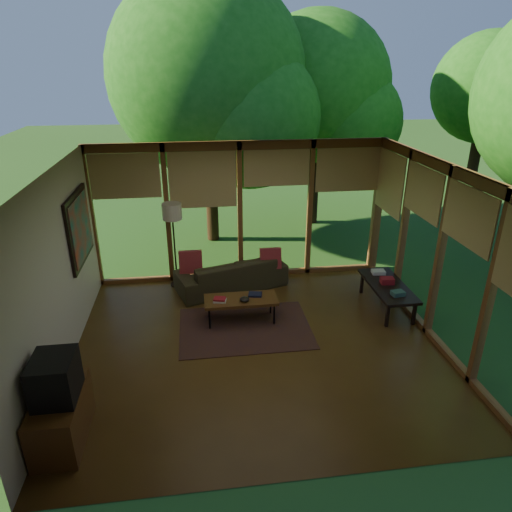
{
  "coord_description": "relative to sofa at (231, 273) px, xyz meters",
  "views": [
    {
      "loc": [
        -0.82,
        -5.85,
        4.02
      ],
      "look_at": [
        0.07,
        0.7,
        1.19
      ],
      "focal_mm": 32.0,
      "sensor_mm": 36.0,
      "label": 1
    }
  ],
  "objects": [
    {
      "name": "floor",
      "position": [
        0.24,
        -2.0,
        -0.3
      ],
      "size": [
        5.5,
        5.5,
        0.0
      ],
      "primitive_type": "plane",
      "color": "#573917",
      "rests_on": "ground"
    },
    {
      "name": "ceiling",
      "position": [
        0.24,
        -2.0,
        2.4
      ],
      "size": [
        5.5,
        5.5,
        0.0
      ],
      "primitive_type": "plane",
      "rotation": [
        3.14,
        0.0,
        0.0
      ],
      "color": "silver",
      "rests_on": "ground"
    },
    {
      "name": "wall_left",
      "position": [
        -2.51,
        -2.0,
        1.05
      ],
      "size": [
        0.04,
        5.0,
        2.7
      ],
      "primitive_type": "cube",
      "color": "beige",
      "rests_on": "ground"
    },
    {
      "name": "wall_front",
      "position": [
        0.24,
        -4.5,
        1.05
      ],
      "size": [
        5.5,
        0.04,
        2.7
      ],
      "primitive_type": "cube",
      "color": "beige",
      "rests_on": "ground"
    },
    {
      "name": "window_wall_back",
      "position": [
        0.24,
        0.5,
        1.05
      ],
      "size": [
        5.5,
        0.12,
        2.7
      ],
      "primitive_type": "cube",
      "color": "brown",
      "rests_on": "ground"
    },
    {
      "name": "window_wall_right",
      "position": [
        2.99,
        -2.0,
        1.05
      ],
      "size": [
        0.12,
        5.0,
        2.7
      ],
      "primitive_type": "cube",
      "color": "brown",
      "rests_on": "ground"
    },
    {
      "name": "exterior_lawn",
      "position": [
        8.24,
        6.0,
        -0.31
      ],
      "size": [
        40.0,
        40.0,
        0.0
      ],
      "primitive_type": "plane",
      "color": "#28551F",
      "rests_on": "ground"
    },
    {
      "name": "tree_nw",
      "position": [
        -0.22,
        2.74,
        3.41
      ],
      "size": [
        4.27,
        4.27,
        5.86
      ],
      "color": "#311F12",
      "rests_on": "ground"
    },
    {
      "name": "tree_ne",
      "position": [
        2.49,
        3.69,
        3.11
      ],
      "size": [
        3.55,
        3.55,
        5.19
      ],
      "color": "#311F12",
      "rests_on": "ground"
    },
    {
      "name": "tree_far",
      "position": [
        6.74,
        3.31,
        3.09
      ],
      "size": [
        2.69,
        2.69,
        4.76
      ],
      "color": "#311F12",
      "rests_on": "ground"
    },
    {
      "name": "rug",
      "position": [
        0.09,
        -1.49,
        -0.3
      ],
      "size": [
        2.12,
        1.5,
        0.01
      ],
      "primitive_type": "cube",
      "color": "brown",
      "rests_on": "floor"
    },
    {
      "name": "sofa",
      "position": [
        0.0,
        0.0,
        0.0
      ],
      "size": [
        2.21,
        1.39,
        0.6
      ],
      "primitive_type": "imported",
      "rotation": [
        0.0,
        0.0,
        3.45
      ],
      "color": "#36301B",
      "rests_on": "floor"
    },
    {
      "name": "pillow_left",
      "position": [
        -0.75,
        -0.05,
        0.29
      ],
      "size": [
        0.42,
        0.23,
        0.44
      ],
      "primitive_type": "cube",
      "rotation": [
        -0.21,
        0.0,
        0.0
      ],
      "color": "maroon",
      "rests_on": "sofa"
    },
    {
      "name": "pillow_right",
      "position": [
        0.75,
        -0.05,
        0.28
      ],
      "size": [
        0.4,
        0.21,
        0.41
      ],
      "primitive_type": "cube",
      "rotation": [
        -0.21,
        0.0,
        0.0
      ],
      "color": "maroon",
      "rests_on": "sofa"
    },
    {
      "name": "ct_book_lower",
      "position": [
        -0.29,
        -1.31,
        0.14
      ],
      "size": [
        0.23,
        0.19,
        0.03
      ],
      "primitive_type": "cube",
      "rotation": [
        0.0,
        0.0,
        -0.17
      ],
      "color": "beige",
      "rests_on": "coffee_table"
    },
    {
      "name": "ct_book_upper",
      "position": [
        -0.29,
        -1.31,
        0.17
      ],
      "size": [
        0.22,
        0.18,
        0.03
      ],
      "primitive_type": "cube",
      "rotation": [
        0.0,
        0.0,
        -0.23
      ],
      "color": "maroon",
      "rests_on": "coffee_table"
    },
    {
      "name": "ct_book_side",
      "position": [
        0.31,
        -1.18,
        0.14
      ],
      "size": [
        0.25,
        0.21,
        0.03
      ],
      "primitive_type": "cube",
      "rotation": [
        0.0,
        0.0,
        -0.21
      ],
      "color": "black",
      "rests_on": "coffee_table"
    },
    {
      "name": "ct_bowl",
      "position": [
        0.11,
        -1.36,
        0.16
      ],
      "size": [
        0.16,
        0.16,
        0.07
      ],
      "primitive_type": "ellipsoid",
      "color": "black",
      "rests_on": "coffee_table"
    },
    {
      "name": "media_cabinet",
      "position": [
        -2.23,
        -3.56,
        -0.0
      ],
      "size": [
        0.5,
        1.0,
        0.6
      ],
      "primitive_type": "cube",
      "color": "brown",
      "rests_on": "floor"
    },
    {
      "name": "television",
      "position": [
        -2.21,
        -3.56,
        0.55
      ],
      "size": [
        0.45,
        0.55,
        0.5
      ],
      "primitive_type": "cube",
      "color": "black",
      "rests_on": "media_cabinet"
    },
    {
      "name": "console_book_a",
      "position": [
        2.64,
        -1.55,
        0.19
      ],
      "size": [
        0.23,
        0.18,
        0.08
      ],
      "primitive_type": "cube",
      "rotation": [
        0.0,
        0.0,
        0.16
      ],
      "color": "#325953",
      "rests_on": "side_console"
    },
    {
      "name": "console_book_b",
      "position": [
        2.64,
        -1.1,
        0.21
      ],
      "size": [
        0.24,
        0.19,
        0.1
      ],
      "primitive_type": "cube",
      "rotation": [
        0.0,
        0.0,
        -0.13
      ],
      "color": "maroon",
      "rests_on": "side_console"
    },
    {
      "name": "console_book_c",
      "position": [
        2.64,
        -0.7,
        0.19
      ],
      "size": [
        0.25,
        0.19,
        0.06
      ],
      "primitive_type": "cube",
      "rotation": [
        0.0,
        0.0,
        -0.09
      ],
      "color": "beige",
      "rests_on": "side_console"
    },
    {
      "name": "floor_lamp",
      "position": [
        -1.04,
        0.25,
        1.1
      ],
      "size": [
        0.36,
        0.36,
        1.65
      ],
      "color": "black",
      "rests_on": "floor"
    },
    {
      "name": "coffee_table",
      "position": [
        0.06,
        -1.26,
        0.09
      ],
      "size": [
        1.2,
        0.5,
        0.43
      ],
      "color": "brown",
      "rests_on": "floor"
    },
    {
      "name": "side_console",
      "position": [
        2.64,
        -1.15,
        0.11
      ],
      "size": [
        0.6,
        1.4,
        0.46
      ],
      "color": "black",
      "rests_on": "floor"
    },
    {
      "name": "wall_painting",
      "position": [
        -2.48,
        -0.6,
        1.25
      ],
      "size": [
        0.06,
        1.35,
        1.15
      ],
      "color": "black",
      "rests_on": "wall_left"
    }
  ]
}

